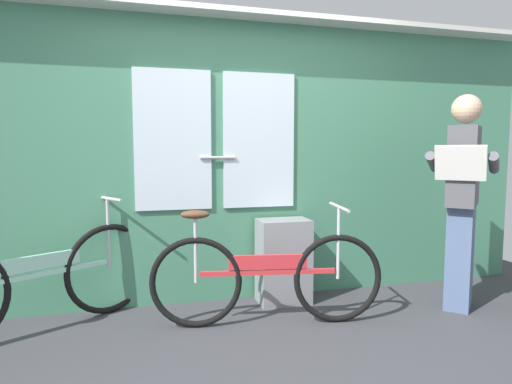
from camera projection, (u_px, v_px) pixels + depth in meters
The scene contains 6 objects.
ground_plane at pixel (290, 372), 2.47m from camera, with size 6.38×4.16×0.04m, color #38383D.
train_door_wall at pixel (240, 154), 3.57m from camera, with size 5.38×0.28×2.32m.
bicycle_near_door at pixel (37, 280), 2.93m from camera, with size 1.50×0.91×0.90m.
bicycle_leaning_behind at pixel (267, 277), 3.06m from camera, with size 1.65×0.46×0.86m.
passenger_reading_newspaper at pixel (462, 197), 3.36m from camera, with size 0.61×0.61×1.67m.
trash_bin_by_wall at pixel (283, 261), 3.53m from camera, with size 0.41×0.28×0.69m, color gray.
Camera 1 is at (-0.79, -2.23, 1.24)m, focal length 30.28 mm.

